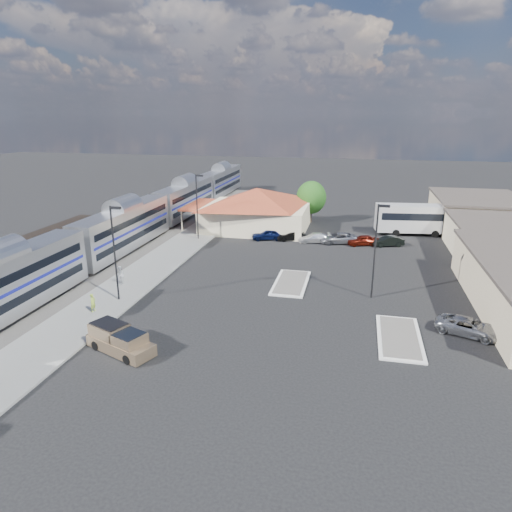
% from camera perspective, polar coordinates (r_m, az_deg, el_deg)
% --- Properties ---
extents(ground, '(280.00, 280.00, 0.00)m').
position_cam_1_polar(ground, '(45.97, -0.94, -3.95)').
color(ground, black).
rests_on(ground, ground).
extents(railbed, '(16.00, 100.00, 0.12)m').
position_cam_1_polar(railbed, '(60.87, -18.68, 0.57)').
color(railbed, '#4C4944').
rests_on(railbed, ground).
extents(platform, '(5.50, 92.00, 0.18)m').
position_cam_1_polar(platform, '(55.06, -11.68, -0.56)').
color(platform, gray).
rests_on(platform, ground).
extents(passenger_train, '(3.00, 104.00, 5.55)m').
position_cam_1_polar(passenger_train, '(59.33, -16.07, 3.21)').
color(passenger_train, silver).
rests_on(passenger_train, ground).
extents(freight_cars, '(2.80, 46.00, 4.00)m').
position_cam_1_polar(freight_cars, '(58.67, -23.45, 1.32)').
color(freight_cars, black).
rests_on(freight_cars, ground).
extents(station_depot, '(18.35, 12.24, 6.20)m').
position_cam_1_polar(station_depot, '(68.59, 0.04, 5.98)').
color(station_depot, beige).
rests_on(station_depot, ground).
extents(traffic_island_south, '(3.30, 7.50, 0.21)m').
position_cam_1_polar(traffic_island_south, '(47.07, 4.38, -3.34)').
color(traffic_island_south, silver).
rests_on(traffic_island_south, ground).
extents(traffic_island_north, '(3.30, 7.50, 0.21)m').
position_cam_1_polar(traffic_island_north, '(37.71, 17.48, -9.65)').
color(traffic_island_north, silver).
rests_on(traffic_island_north, ground).
extents(lamp_plat_s, '(1.08, 0.25, 9.00)m').
position_cam_1_polar(lamp_plat_s, '(42.88, -17.23, 1.19)').
color(lamp_plat_s, black).
rests_on(lamp_plat_s, ground).
extents(lamp_plat_n, '(1.08, 0.25, 9.00)m').
position_cam_1_polar(lamp_plat_n, '(62.36, -7.32, 6.74)').
color(lamp_plat_n, black).
rests_on(lamp_plat_n, ground).
extents(lamp_lot, '(1.08, 0.25, 9.00)m').
position_cam_1_polar(lamp_lot, '(43.19, 14.84, 1.51)').
color(lamp_lot, black).
rests_on(lamp_lot, ground).
extents(tree_depot, '(4.71, 4.71, 6.63)m').
position_cam_1_polar(tree_depot, '(73.07, 6.92, 7.27)').
color(tree_depot, '#382314').
rests_on(tree_depot, ground).
extents(pickup_truck, '(5.82, 3.93, 1.89)m').
position_cam_1_polar(pickup_truck, '(35.24, -16.57, -10.10)').
color(pickup_truck, '#93795B').
rests_on(pickup_truck, ground).
extents(suv, '(5.38, 3.88, 1.36)m').
position_cam_1_polar(suv, '(40.01, 25.03, -8.02)').
color(suv, '#989BA0').
rests_on(suv, ground).
extents(coach_bus, '(13.72, 4.51, 4.32)m').
position_cam_1_polar(coach_bus, '(69.49, 20.29, 4.50)').
color(coach_bus, silver).
rests_on(coach_bus, ground).
extents(person_a, '(0.47, 0.65, 1.65)m').
position_cam_1_polar(person_a, '(42.30, -19.72, -5.52)').
color(person_a, '#B5DA44').
rests_on(person_a, platform).
extents(person_b, '(1.02, 1.13, 1.89)m').
position_cam_1_polar(person_b, '(48.06, -16.64, -2.31)').
color(person_b, silver).
rests_on(person_b, platform).
extents(parked_car_a, '(4.77, 2.96, 1.52)m').
position_cam_1_polar(parked_car_a, '(63.02, 1.50, 2.72)').
color(parked_car_a, '#0D1742').
rests_on(parked_car_a, ground).
extents(parked_car_b, '(4.21, 2.70, 1.31)m').
position_cam_1_polar(parked_car_b, '(62.82, 4.42, 2.53)').
color(parked_car_b, black).
rests_on(parked_car_b, ground).
extents(parked_car_c, '(4.69, 2.89, 1.27)m').
position_cam_1_polar(parked_car_c, '(62.18, 7.30, 2.26)').
color(parked_car_c, silver).
rests_on(parked_car_c, ground).
extents(parked_car_d, '(5.56, 3.60, 1.42)m').
position_cam_1_polar(parked_car_d, '(62.26, 10.26, 2.22)').
color(parked_car_d, gray).
rests_on(parked_car_d, ground).
extents(parked_car_e, '(4.39, 2.82, 1.39)m').
position_cam_1_polar(parked_car_e, '(61.95, 13.20, 1.94)').
color(parked_car_e, '#67160B').
rests_on(parked_car_e, ground).
extents(parked_car_f, '(4.38, 2.66, 1.36)m').
position_cam_1_polar(parked_car_f, '(62.38, 16.14, 1.80)').
color(parked_car_f, black).
rests_on(parked_car_f, ground).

